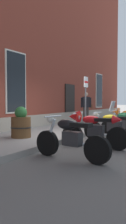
% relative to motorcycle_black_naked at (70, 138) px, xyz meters
% --- Properties ---
extents(ground_plane, '(140.00, 140.00, 0.00)m').
position_rel_motorcycle_black_naked_xyz_m(ground_plane, '(2.71, 1.09, -0.49)').
color(ground_plane, '#565451').
extents(sidewalk, '(33.85, 2.90, 0.16)m').
position_rel_motorcycle_black_naked_xyz_m(sidewalk, '(2.71, 2.54, -0.41)').
color(sidewalk, gray).
rests_on(sidewalk, ground_plane).
extents(motorcycle_black_naked, '(0.62, 2.01, 1.00)m').
position_rel_motorcycle_black_naked_xyz_m(motorcycle_black_naked, '(0.00, 0.00, 0.00)').
color(motorcycle_black_naked, black).
rests_on(motorcycle_black_naked, ground_plane).
extents(motorcycle_red_sport, '(0.62, 2.04, 1.06)m').
position_rel_motorcycle_black_naked_xyz_m(motorcycle_red_sport, '(1.52, 0.11, 0.08)').
color(motorcycle_red_sport, black).
rests_on(motorcycle_red_sport, ground_plane).
extents(motorcycle_yellow_naked, '(0.62, 2.12, 0.97)m').
position_rel_motorcycle_black_naked_xyz_m(motorcycle_yellow_naked, '(2.81, -0.08, -0.01)').
color(motorcycle_yellow_naked, black).
rests_on(motorcycle_yellow_naked, ground_plane).
extents(pedestrian_dark_jacket, '(0.43, 0.60, 1.67)m').
position_rel_motorcycle_black_naked_xyz_m(pedestrian_dark_jacket, '(7.42, 2.95, 0.61)').
color(pedestrian_dark_jacket, '#38332D').
rests_on(pedestrian_dark_jacket, sidewalk).
extents(parking_sign, '(0.36, 0.07, 2.24)m').
position_rel_motorcycle_black_naked_xyz_m(parking_sign, '(4.50, 1.65, 1.12)').
color(parking_sign, '#4C4C51').
rests_on(parking_sign, sidewalk).
extents(barrel_planter, '(0.66, 0.66, 1.01)m').
position_rel_motorcycle_black_naked_xyz_m(barrel_planter, '(1.20, 2.44, 0.09)').
color(barrel_planter, brown).
rests_on(barrel_planter, sidewalk).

